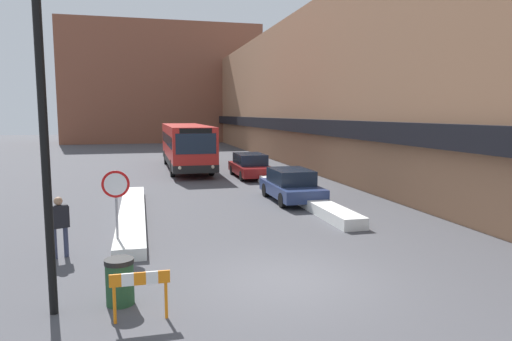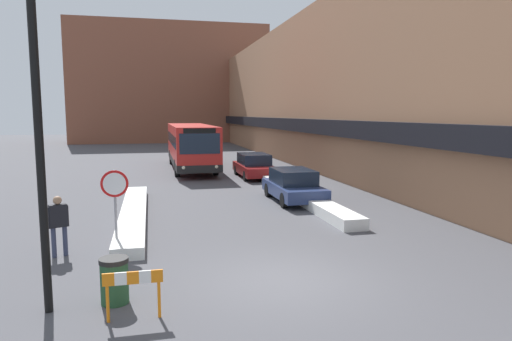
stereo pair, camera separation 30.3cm
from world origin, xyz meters
The scene contains 13 objects.
ground_plane centered at (0.00, 0.00, 0.00)m, with size 160.00×160.00×0.00m, color #47474C.
building_row_right centered at (9.98, 24.00, 5.44)m, with size 5.50×60.00×10.92m.
building_backdrop_far centered at (0.00, 54.64, 7.83)m, with size 26.00×8.00×15.67m.
snow_bank_left centered at (-3.60, 7.46, 0.17)m, with size 0.90×10.40×0.35m.
snow_bank_right centered at (3.60, 9.31, 0.21)m, with size 0.90×11.28×0.41m.
city_bus centered at (-0.18, 21.99, 1.68)m, with size 2.67×11.81×3.07m.
parked_car_front centered at (3.20, 9.24, 0.71)m, with size 1.87×4.21×1.41m.
parked_car_middle centered at (3.20, 17.02, 0.71)m, with size 1.90×4.63×1.43m.
stop_sign centered at (-3.93, 3.39, 1.66)m, with size 0.76×0.08×2.29m.
street_lamp centered at (-4.69, -0.56, 4.30)m, with size 1.46×0.36×7.03m.
pedestrian centered at (-5.40, 3.12, 1.00)m, with size 0.51×0.36×1.67m.
trash_bin centered at (-3.72, -0.42, 0.48)m, with size 0.59×0.59×0.95m.
construction_barricade centered at (-3.31, -1.30, 0.67)m, with size 1.10×0.06×0.94m.
Camera 1 is at (-3.22, -9.72, 3.86)m, focal length 32.00 mm.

